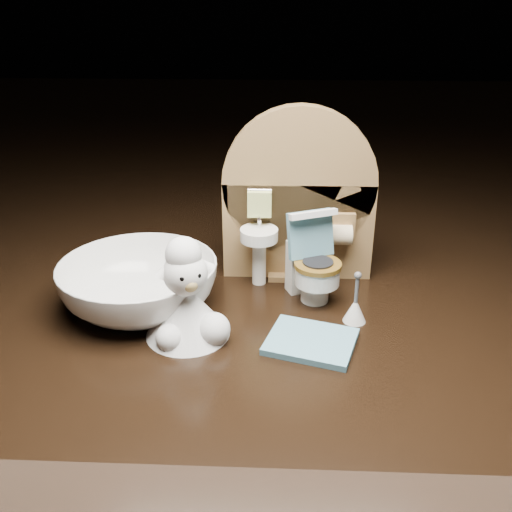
{
  "coord_description": "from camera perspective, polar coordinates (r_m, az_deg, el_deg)",
  "views": [
    {
      "loc": [
        -0.02,
        -0.39,
        0.24
      ],
      "look_at": [
        -0.03,
        0.0,
        0.05
      ],
      "focal_mm": 40.0,
      "sensor_mm": 36.0,
      "label": 1
    }
  ],
  "objects": [
    {
      "name": "backdrop_panel",
      "position": [
        0.49,
        4.18,
        5.05
      ],
      "size": [
        0.13,
        0.05,
        0.15
      ],
      "color": "olive",
      "rests_on": "ground"
    },
    {
      "name": "toy_toilet",
      "position": [
        0.47,
        5.64,
        -1.05
      ],
      "size": [
        0.05,
        0.05,
        0.08
      ],
      "rotation": [
        0.0,
        0.0,
        0.4
      ],
      "color": "white",
      "rests_on": "ground"
    },
    {
      "name": "bath_mat",
      "position": [
        0.42,
        5.52,
        -8.51
      ],
      "size": [
        0.07,
        0.07,
        0.0
      ],
      "primitive_type": "cube",
      "rotation": [
        0.0,
        0.0,
        -0.29
      ],
      "color": "#5B93A8",
      "rests_on": "ground"
    },
    {
      "name": "toilet_brush",
      "position": [
        0.45,
        9.88,
        -5.19
      ],
      "size": [
        0.02,
        0.02,
        0.04
      ],
      "color": "white",
      "rests_on": "ground"
    },
    {
      "name": "plush_lamb",
      "position": [
        0.42,
        -6.87,
        -4.67
      ],
      "size": [
        0.06,
        0.06,
        0.08
      ],
      "rotation": [
        0.0,
        0.0,
        0.43
      ],
      "color": "white",
      "rests_on": "ground"
    },
    {
      "name": "ceramic_bowl",
      "position": [
        0.46,
        -11.61,
        -2.92
      ],
      "size": [
        0.14,
        0.14,
        0.04
      ],
      "primitive_type": "imported",
      "rotation": [
        0.0,
        0.0,
        -0.15
      ],
      "color": "white",
      "rests_on": "ground"
    }
  ]
}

